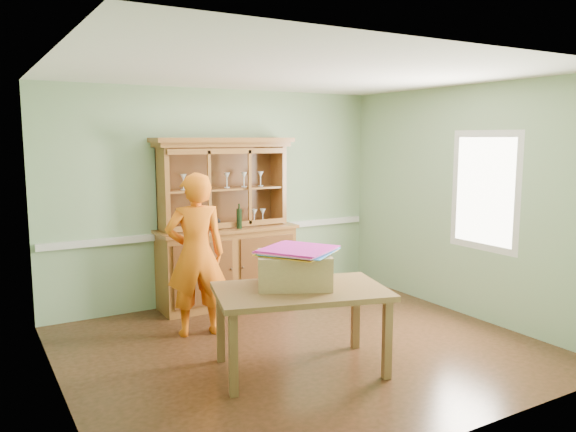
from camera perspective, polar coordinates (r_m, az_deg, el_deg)
floor at (r=5.81m, az=1.38°, el=-13.17°), size 4.50×4.50×0.00m
ceiling at (r=5.45m, az=1.48°, el=14.32°), size 4.50×4.50×0.00m
wall_back at (r=7.24m, az=-6.94°, el=2.00°), size 4.50×0.00×4.50m
wall_left at (r=4.71m, az=-22.55°, el=-1.78°), size 0.00×4.00×4.00m
wall_right at (r=6.92m, az=17.48°, el=1.41°), size 0.00×4.00×4.00m
wall_front at (r=3.94m, az=16.96°, el=-3.32°), size 4.50×0.00×4.50m
chair_rail at (r=7.28m, az=-6.80°, el=-1.55°), size 4.41×0.05×0.08m
framed_map at (r=4.98m, az=-22.92°, el=1.03°), size 0.03×0.60×0.46m
window_panel at (r=6.69m, az=19.32°, el=2.41°), size 0.03×0.96×1.36m
china_hutch at (r=7.10m, az=-6.30°, el=-3.10°), size 1.78×0.59×2.10m
dining_table at (r=5.08m, az=1.31°, el=-8.36°), size 1.70×1.28×0.76m
cardboard_box at (r=5.11m, az=0.61°, el=-5.46°), size 0.82×0.76×0.30m
kite_stack at (r=5.06m, az=1.00°, el=-3.52°), size 0.81×0.81×0.05m
person at (r=6.02m, az=-9.34°, el=-3.90°), size 0.70×0.52×1.74m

